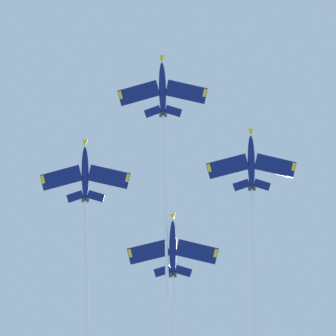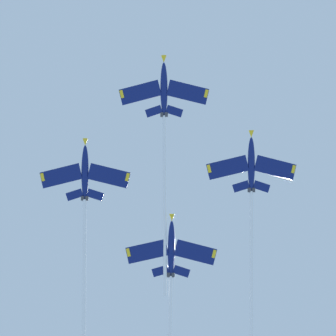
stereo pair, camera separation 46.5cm
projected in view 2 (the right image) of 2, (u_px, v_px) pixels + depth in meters
jet_lead at (164, 129)px, 125.40m from camera, size 33.67×43.09×14.10m
jet_left_wing at (251, 211)px, 125.58m from camera, size 37.29×47.37×14.57m
jet_right_wing at (85, 223)px, 124.54m from camera, size 35.17×44.80×15.01m
jet_slot at (170, 297)px, 123.59m from camera, size 36.93×45.93×14.36m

